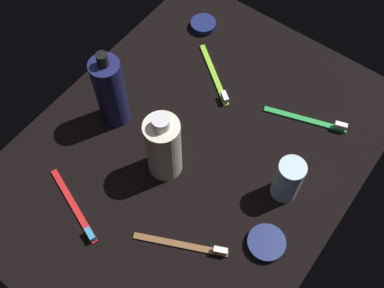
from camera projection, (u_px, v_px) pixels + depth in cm
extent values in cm
cube|color=black|center=(192.00, 153.00, 97.53)|extent=(84.00, 64.00, 1.20)
cylinder|color=#1C1E50|center=(111.00, 92.00, 93.88)|extent=(6.16, 6.16, 17.29)
cylinder|color=black|center=(102.00, 60.00, 85.15)|extent=(2.20, 2.20, 2.80)
cylinder|color=silver|center=(164.00, 148.00, 88.59)|extent=(6.88, 6.88, 15.40)
cylinder|color=silver|center=(161.00, 123.00, 80.94)|extent=(3.20, 3.20, 2.20)
cylinder|color=silver|center=(288.00, 180.00, 87.87)|extent=(5.19, 5.19, 10.65)
cube|color=#8CD133|center=(214.00, 74.00, 106.52)|extent=(11.64, 15.21, 0.90)
cube|color=white|center=(225.00, 97.00, 102.05)|extent=(2.43, 2.75, 1.20)
cube|color=brown|center=(180.00, 244.00, 86.68)|extent=(8.80, 16.78, 0.90)
cube|color=white|center=(220.00, 251.00, 85.02)|extent=(2.11, 2.82, 1.20)
cube|color=green|center=(305.00, 119.00, 100.44)|extent=(6.86, 17.45, 0.90)
cube|color=white|center=(341.00, 126.00, 98.36)|extent=(1.87, 2.81, 1.20)
cube|color=red|center=(73.00, 205.00, 90.59)|extent=(7.16, 17.36, 0.90)
cube|color=#338CCC|center=(90.00, 234.00, 86.58)|extent=(1.91, 2.82, 1.20)
cylinder|color=navy|center=(203.00, 25.00, 113.53)|extent=(6.21, 6.21, 1.63)
cylinder|color=navy|center=(266.00, 243.00, 86.47)|extent=(7.20, 7.20, 1.54)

